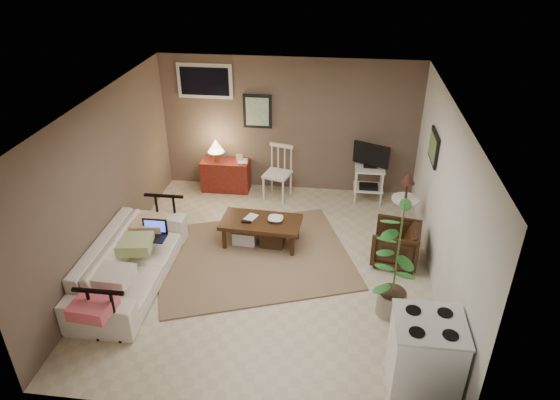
# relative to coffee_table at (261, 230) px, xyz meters

# --- Properties ---
(floor) EXTENTS (5.00, 5.00, 0.00)m
(floor) POSITION_rel_coffee_table_xyz_m (0.21, -0.54, -0.25)
(floor) COLOR #C1B293
(floor) RESTS_ON ground
(art_back) EXTENTS (0.50, 0.03, 0.60)m
(art_back) POSITION_rel_coffee_table_xyz_m (-0.34, 1.93, 1.20)
(art_back) COLOR black
(art_right) EXTENTS (0.03, 0.60, 0.45)m
(art_right) POSITION_rel_coffee_table_xyz_m (2.44, 0.51, 1.27)
(art_right) COLOR black
(window) EXTENTS (0.96, 0.03, 0.60)m
(window) POSITION_rel_coffee_table_xyz_m (-1.24, 1.93, 1.70)
(window) COLOR silver
(rug) EXTENTS (3.32, 2.99, 0.03)m
(rug) POSITION_rel_coffee_table_xyz_m (-0.05, -0.35, -0.24)
(rug) COLOR #876C4E
(rug) RESTS_ON floor
(coffee_table) EXTENTS (1.22, 0.68, 0.45)m
(coffee_table) POSITION_rel_coffee_table_xyz_m (0.00, 0.00, 0.00)
(coffee_table) COLOR #3E2610
(coffee_table) RESTS_ON floor
(sofa) EXTENTS (0.66, 2.28, 0.89)m
(sofa) POSITION_rel_coffee_table_xyz_m (-1.59, -1.11, 0.19)
(sofa) COLOR beige
(sofa) RESTS_ON floor
(sofa_pillows) EXTENTS (0.44, 2.17, 0.15)m
(sofa_pillows) POSITION_rel_coffee_table_xyz_m (-1.53, -1.38, 0.30)
(sofa_pillows) COLOR beige
(sofa_pillows) RESTS_ON sofa
(sofa_end_rails) EXTENTS (0.61, 2.27, 0.77)m
(sofa_end_rails) POSITION_rel_coffee_table_xyz_m (-1.46, -1.11, 0.13)
(sofa_end_rails) COLOR black
(sofa_end_rails) RESTS_ON floor
(laptop) EXTENTS (0.35, 0.25, 0.24)m
(laptop) POSITION_rel_coffee_table_xyz_m (-1.37, -0.72, 0.33)
(laptop) COLOR black
(laptop) RESTS_ON sofa
(red_console) EXTENTS (0.86, 0.38, 0.99)m
(red_console) POSITION_rel_coffee_table_xyz_m (-0.92, 1.71, 0.09)
(red_console) COLOR maroon
(red_console) RESTS_ON floor
(spindle_chair) EXTENTS (0.53, 0.53, 0.95)m
(spindle_chair) POSITION_rel_coffee_table_xyz_m (0.06, 1.55, 0.20)
(spindle_chair) COLOR silver
(spindle_chair) RESTS_ON floor
(tv_stand) EXTENTS (0.60, 0.41, 1.07)m
(tv_stand) POSITION_rel_coffee_table_xyz_m (1.65, 1.60, 0.32)
(tv_stand) COLOR silver
(tv_stand) RESTS_ON floor
(side_table) EXTENTS (0.42, 0.42, 1.11)m
(side_table) POSITION_rel_coffee_table_xyz_m (2.15, 0.51, 0.44)
(side_table) COLOR silver
(side_table) RESTS_ON floor
(armchair) EXTENTS (0.69, 0.73, 0.65)m
(armchair) POSITION_rel_coffee_table_xyz_m (1.98, -0.19, 0.08)
(armchair) COLOR black
(armchair) RESTS_ON floor
(potted_plant) EXTENTS (0.40, 0.40, 1.61)m
(potted_plant) POSITION_rel_coffee_table_xyz_m (1.86, -1.32, 0.60)
(potted_plant) COLOR gray
(potted_plant) RESTS_ON floor
(stove) EXTENTS (0.70, 0.65, 0.91)m
(stove) POSITION_rel_coffee_table_xyz_m (2.09, -2.46, 0.20)
(stove) COLOR white
(stove) RESTS_ON floor
(bowl) EXTENTS (0.23, 0.06, 0.23)m
(bowl) POSITION_rel_coffee_table_xyz_m (0.23, 0.02, 0.29)
(bowl) COLOR #3E2610
(bowl) RESTS_ON coffee_table
(book_table) EXTENTS (0.15, 0.07, 0.21)m
(book_table) POSITION_rel_coffee_table_xyz_m (-0.22, 0.09, 0.28)
(book_table) COLOR #3E2610
(book_table) RESTS_ON coffee_table
(book_console) EXTENTS (0.17, 0.05, 0.22)m
(book_console) POSITION_rel_coffee_table_xyz_m (-0.67, 1.70, 0.43)
(book_console) COLOR #3E2610
(book_console) RESTS_ON red_console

